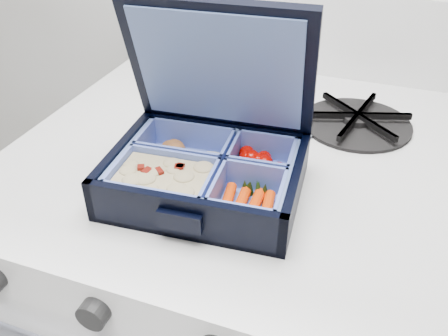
% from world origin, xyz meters
% --- Properties ---
extents(bento_box, '(0.24, 0.19, 0.05)m').
position_xyz_m(bento_box, '(-0.58, 1.51, 1.00)').
color(bento_box, black).
rests_on(bento_box, stove).
extents(burner_grate, '(0.21, 0.21, 0.02)m').
position_xyz_m(burner_grate, '(-0.42, 1.75, 0.98)').
color(burner_grate, black).
rests_on(burner_grate, stove).
extents(burner_grate_rear, '(0.24, 0.24, 0.02)m').
position_xyz_m(burner_grate_rear, '(-0.73, 1.85, 0.98)').
color(burner_grate_rear, black).
rests_on(burner_grate_rear, stove).
extents(fork, '(0.06, 0.17, 0.01)m').
position_xyz_m(fork, '(-0.49, 1.65, 0.97)').
color(fork, '#A7ACC3').
rests_on(fork, stove).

